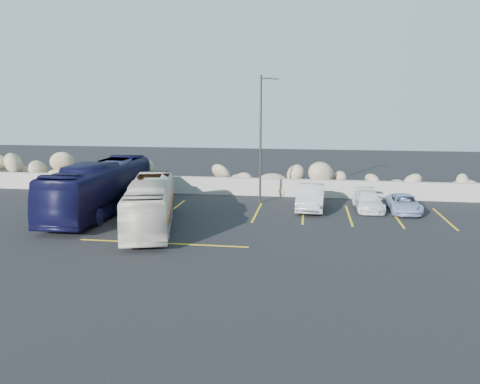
# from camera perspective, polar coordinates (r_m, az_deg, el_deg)

# --- Properties ---
(ground) EXTENTS (90.00, 90.00, 0.00)m
(ground) POSITION_cam_1_polar(r_m,az_deg,el_deg) (21.43, -7.03, -6.50)
(ground) COLOR black
(ground) RESTS_ON ground
(seawall) EXTENTS (60.00, 0.40, 1.20)m
(seawall) POSITION_cam_1_polar(r_m,az_deg,el_deg) (32.69, -1.43, 0.73)
(seawall) COLOR gray
(seawall) RESTS_ON ground
(riprap_pile) EXTENTS (54.00, 2.80, 2.60)m
(riprap_pile) POSITION_cam_1_polar(r_m,az_deg,el_deg) (33.74, -1.08, 2.26)
(riprap_pile) COLOR #987D63
(riprap_pile) RESTS_ON ground
(parking_lines) EXTENTS (18.16, 9.36, 0.01)m
(parking_lines) POSITION_cam_1_polar(r_m,az_deg,el_deg) (26.06, 6.22, -3.32)
(parking_lines) COLOR gold
(parking_lines) RESTS_ON ground
(lamppost) EXTENTS (1.14, 0.18, 8.00)m
(lamppost) POSITION_cam_1_polar(r_m,az_deg,el_deg) (29.41, 2.63, 6.84)
(lamppost) COLOR #312E2B
(lamppost) RESTS_ON ground
(vintage_bus) EXTENTS (4.25, 9.05, 2.45)m
(vintage_bus) POSITION_cam_1_polar(r_m,az_deg,el_deg) (24.51, -10.87, -1.43)
(vintage_bus) COLOR beige
(vintage_bus) RESTS_ON ground
(tour_coach) EXTENTS (2.65, 10.76, 2.99)m
(tour_coach) POSITION_cam_1_polar(r_m,az_deg,el_deg) (28.32, -16.69, 0.51)
(tour_coach) COLOR black
(tour_coach) RESTS_ON ground
(car_b) EXTENTS (1.76, 4.55, 1.48)m
(car_b) POSITION_cam_1_polar(r_m,az_deg,el_deg) (28.49, 8.61, -0.63)
(car_b) COLOR silver
(car_b) RESTS_ON ground
(car_c) EXTENTS (1.71, 3.85, 1.10)m
(car_c) POSITION_cam_1_polar(r_m,az_deg,el_deg) (29.13, 15.35, -1.03)
(car_c) COLOR white
(car_c) RESTS_ON ground
(car_d) EXTENTS (1.73, 3.70, 1.02)m
(car_d) POSITION_cam_1_polar(r_m,az_deg,el_deg) (29.13, 19.36, -1.34)
(car_d) COLOR #92A4CF
(car_d) RESTS_ON ground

